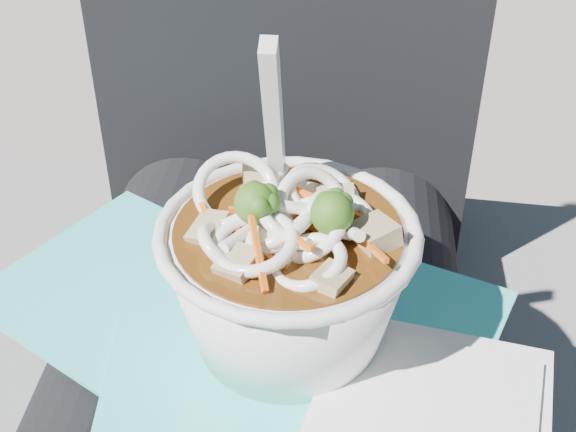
# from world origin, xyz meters

# --- Properties ---
(lap) EXTENTS (0.32, 0.48, 0.14)m
(lap) POSITION_xyz_m (0.00, 0.00, 0.49)
(lap) COLOR black
(lap) RESTS_ON stone_ledge
(person_body) EXTENTS (0.34, 0.94, 0.97)m
(person_body) POSITION_xyz_m (0.00, 0.09, 0.52)
(person_body) COLOR black
(person_body) RESTS_ON ground
(plastic_bag) EXTENTS (0.41, 0.35, 0.01)m
(plastic_bag) POSITION_xyz_m (0.01, -0.01, 0.57)
(plastic_bag) COLOR #31CFCF
(plastic_bag) RESTS_ON lap
(napkins) EXTENTS (0.17, 0.17, 0.01)m
(napkins) POSITION_xyz_m (0.12, -0.07, 0.58)
(napkins) COLOR white
(napkins) RESTS_ON plastic_bag
(udon_bowl) EXTENTS (0.17, 0.17, 0.21)m
(udon_bowl) POSITION_xyz_m (0.03, -0.01, 0.63)
(udon_bowl) COLOR white
(udon_bowl) RESTS_ON plastic_bag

